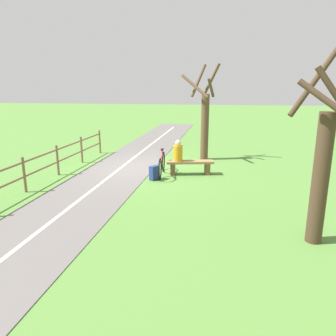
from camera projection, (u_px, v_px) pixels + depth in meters
ground_plane at (141, 168)px, 12.21m from camera, size 80.00×80.00×0.00m
paved_path at (75, 204)px, 8.50m from camera, size 3.61×36.06×0.02m
path_centre_line at (75, 204)px, 8.50m from camera, size 1.09×31.99×0.00m
bench at (190, 165)px, 11.24m from camera, size 1.66×0.68×0.49m
person_seated at (178, 152)px, 11.11m from camera, size 0.36×0.36×0.74m
bicycle at (162, 164)px, 11.14m from camera, size 0.16×1.82×0.90m
backpack at (154, 173)px, 10.64m from camera, size 0.34×0.37×0.47m
fence_roadside at (2, 181)px, 8.40m from camera, size 0.56×13.29×1.05m
tree_mid_field at (324, 160)px, 6.07m from camera, size 1.42×1.41×3.75m
tree_by_path at (204, 119)px, 13.19m from camera, size 1.56×1.61×3.88m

